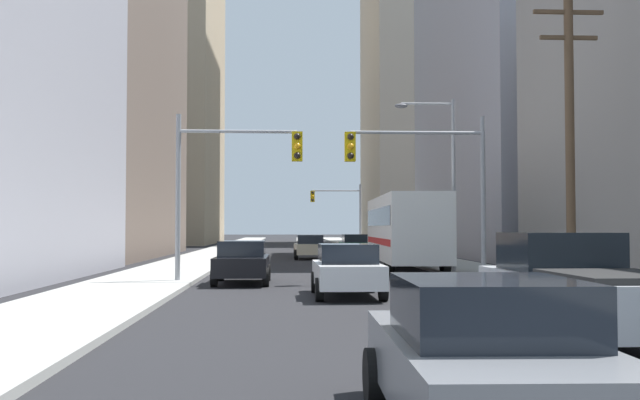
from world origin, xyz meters
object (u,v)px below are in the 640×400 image
traffic_signal_far_right (338,205)px  traffic_signal_near_right (422,169)px  city_bus (404,229)px  sedan_white (347,270)px  sedan_green (354,245)px  traffic_signal_near_left (233,169)px  sedan_beige (310,247)px  sedan_grey (485,358)px  sedan_black (242,262)px  pickup_truck_silver (578,289)px

traffic_signal_far_right → traffic_signal_near_right: bearing=-90.2°
city_bus → sedan_white: size_ratio=2.75×
sedan_green → traffic_signal_near_left: 25.28m
sedan_white → sedan_beige: 24.78m
sedan_green → sedan_beige: bearing=-127.6°
sedan_grey → sedan_beige: 38.82m
sedan_grey → traffic_signal_near_right: traffic_signal_near_right is taller
city_bus → traffic_signal_near_left: (-7.40, -7.68, 2.15)m
city_bus → sedan_grey: city_bus is taller
sedan_black → traffic_signal_far_right: (6.59, 41.13, 3.32)m
sedan_black → sedan_beige: size_ratio=0.99×
traffic_signal_near_left → sedan_white: bearing=-53.3°
sedan_grey → sedan_black: (-3.33, 18.99, 0.00)m
sedan_white → traffic_signal_near_right: bearing=57.0°
traffic_signal_near_right → pickup_truck_silver: bearing=-89.5°
sedan_green → sedan_white: bearing=-96.1°
sedan_grey → traffic_signal_near_left: (-3.66, 18.89, 3.30)m
traffic_signal_near_right → traffic_signal_far_right: (0.17, 41.22, -0.02)m
sedan_grey → sedan_black: size_ratio=1.01×
sedan_black → traffic_signal_near_left: size_ratio=0.70×
pickup_truck_silver → sedan_beige: bearing=95.8°
sedan_black → sedan_white: bearing=-56.4°
sedan_grey → sedan_white: bearing=90.2°
sedan_grey → traffic_signal_far_right: size_ratio=0.71×
sedan_white → traffic_signal_near_left: traffic_signal_near_left is taller
pickup_truck_silver → traffic_signal_far_right: bearing=89.9°
sedan_grey → sedan_green: same height
sedan_black → sedan_green: same height
traffic_signal_near_right → sedan_green: bearing=90.1°
pickup_truck_silver → sedan_black: 14.94m
city_bus → sedan_beige: 12.92m
traffic_signal_near_left → traffic_signal_far_right: 41.80m
pickup_truck_silver → sedan_grey: bearing=-119.9°
sedan_beige → traffic_signal_near_right: traffic_signal_near_right is taller
city_bus → sedan_white: city_bus is taller
sedan_white → sedan_black: bearing=123.6°
sedan_white → sedan_green: size_ratio=1.00×
sedan_beige → traffic_signal_near_left: bearing=-99.8°
pickup_truck_silver → sedan_black: size_ratio=1.29×
sedan_green → traffic_signal_near_right: traffic_signal_near_right is taller
city_bus → sedan_beige: bearing=107.9°
pickup_truck_silver → sedan_white: pickup_truck_silver is taller
city_bus → sedan_black: bearing=-133.0°
sedan_black → sedan_green: bearing=75.2°
traffic_signal_near_left → sedan_green: bearing=74.5°
sedan_beige → traffic_signal_far_right: 21.83m
sedan_black → traffic_signal_near_left: bearing=-163.9°
pickup_truck_silver → sedan_white: bearing=110.9°
traffic_signal_near_left → traffic_signal_far_right: same height
city_bus → traffic_signal_near_right: size_ratio=1.93×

